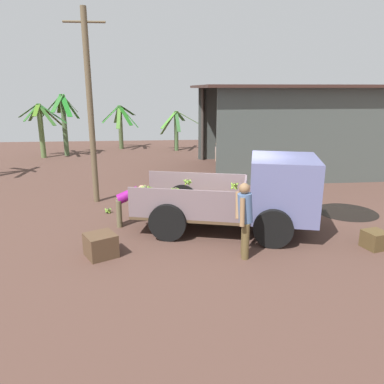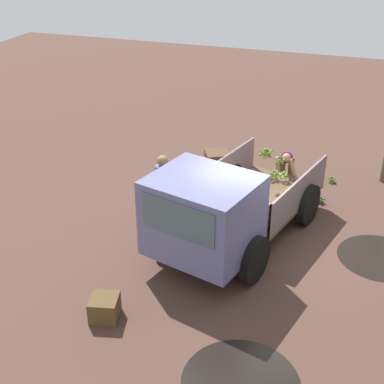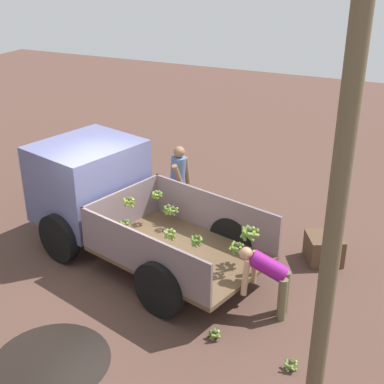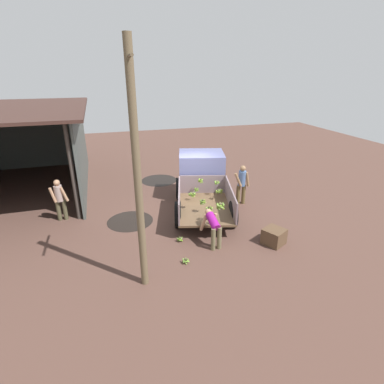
{
  "view_description": "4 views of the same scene",
  "coord_description": "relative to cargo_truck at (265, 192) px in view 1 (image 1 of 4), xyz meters",
  "views": [
    {
      "loc": [
        -2.05,
        -10.16,
        3.76
      ],
      "look_at": [
        -1.23,
        -1.06,
        1.22
      ],
      "focal_mm": 35.0,
      "sensor_mm": 36.0,
      "label": 1
    },
    {
      "loc": [
        9.66,
        1.73,
        6.51
      ],
      "look_at": [
        0.59,
        -1.39,
        1.41
      ],
      "focal_mm": 50.0,
      "sensor_mm": 36.0,
      "label": 2
    },
    {
      "loc": [
        -4.88,
        7.09,
        5.55
      ],
      "look_at": [
        -1.14,
        -0.93,
        1.48
      ],
      "focal_mm": 50.0,
      "sensor_mm": 36.0,
      "label": 3
    },
    {
      "loc": [
        -10.99,
        3.08,
        5.46
      ],
      "look_at": [
        -1.04,
        0.13,
        1.19
      ],
      "focal_mm": 28.0,
      "sensor_mm": 36.0,
      "label": 4
    }
  ],
  "objects": [
    {
      "name": "banana_palm_0",
      "position": [
        -8.08,
        12.75,
        0.77
      ],
      "size": [
        2.12,
        1.95,
        3.45
      ],
      "color": "#48603B",
      "rests_on": "ground"
    },
    {
      "name": "banana_palm_3",
      "position": [
        7.46,
        13.42,
        0.21
      ],
      "size": [
        2.08,
        2.38,
        2.5
      ],
      "color": "#5E7752",
      "rests_on": "ground"
    },
    {
      "name": "banana_palm_6",
      "position": [
        -1.66,
        13.98,
        0.21
      ],
      "size": [
        2.47,
        2.02,
        2.43
      ],
      "color": "#4E703F",
      "rests_on": "ground"
    },
    {
      "name": "person_worker_loading",
      "position": [
        -3.67,
        0.82,
        -0.39
      ],
      "size": [
        0.85,
        0.62,
        1.16
      ],
      "rotation": [
        0.0,
        0.0,
        0.09
      ],
      "color": "brown",
      "rests_on": "ground"
    },
    {
      "name": "cargo_truck",
      "position": [
        0.0,
        0.0,
        0.0
      ],
      "size": [
        5.09,
        3.12,
        2.05
      ],
      "rotation": [
        0.0,
        0.0,
        -0.26
      ],
      "color": "brown",
      "rests_on": "ground"
    },
    {
      "name": "person_bystander_near_shed",
      "position": [
        -0.3,
        5.8,
        -0.18
      ],
      "size": [
        0.34,
        0.65,
        1.67
      ],
      "rotation": [
        0.0,
        0.0,
        3.13
      ],
      "color": "#4B462F",
      "rests_on": "ground"
    },
    {
      "name": "banana_bunch_on_ground_1",
      "position": [
        -3.14,
        1.82,
        -1.01
      ],
      "size": [
        0.23,
        0.23,
        0.18
      ],
      "color": "brown",
      "rests_on": "ground"
    },
    {
      "name": "warehouse_shed",
      "position": [
        4.02,
        7.97,
        1.67
      ],
      "size": [
        9.03,
        6.85,
        3.9
      ],
      "rotation": [
        0.0,
        0.0,
        0.01
      ],
      "color": "#484F4B",
      "rests_on": "ground"
    },
    {
      "name": "banana_palm_2",
      "position": [
        -9.19,
        12.13,
        0.54
      ],
      "size": [
        2.63,
        2.48,
        2.97
      ],
      "color": "#5A723F",
      "rests_on": "ground"
    },
    {
      "name": "wooden_crate_0",
      "position": [
        -4.16,
        -1.18,
        -0.84
      ],
      "size": [
        0.87,
        0.87,
        0.54
      ],
      "primitive_type": "cube",
      "rotation": [
        0.0,
        0.0,
        3.64
      ],
      "color": "brown",
      "rests_on": "ground"
    },
    {
      "name": "utility_pole",
      "position": [
        -4.94,
        3.27,
        2.04
      ],
      "size": [
        1.28,
        0.19,
        6.16
      ],
      "color": "brown",
      "rests_on": "ground"
    },
    {
      "name": "ground",
      "position": [
        -0.73,
        0.85,
        -1.11
      ],
      "size": [
        36.0,
        36.0,
        0.0
      ],
      "primitive_type": "plane",
      "color": "#50362D"
    },
    {
      "name": "banana_bunch_on_ground_0",
      "position": [
        -4.4,
        1.96,
        -1.02
      ],
      "size": [
        0.22,
        0.22,
        0.17
      ],
      "color": "#453E2C",
      "rests_on": "ground"
    },
    {
      "name": "mud_patch_0",
      "position": [
        3.07,
        1.37,
        -1.11
      ],
      "size": [
        1.87,
        1.87,
        0.01
      ],
      "primitive_type": "cylinder",
      "color": "black",
      "rests_on": "ground"
    },
    {
      "name": "banana_palm_4",
      "position": [
        -5.14,
        14.94,
        0.41
      ],
      "size": [
        2.4,
        2.21,
        2.73
      ],
      "color": "#495934",
      "rests_on": "ground"
    },
    {
      "name": "person_foreground_visitor",
      "position": [
        -0.89,
        -1.5,
        -0.14
      ],
      "size": [
        0.41,
        0.73,
        1.75
      ],
      "rotation": [
        0.0,
        0.0,
        2.99
      ],
      "color": "brown",
      "rests_on": "ground"
    },
    {
      "name": "wooden_crate_1",
      "position": [
        2.4,
        -1.32,
        -0.89
      ],
      "size": [
        0.61,
        0.61,
        0.43
      ],
      "primitive_type": "cube",
      "rotation": [
        0.0,
        0.0,
        0.25
      ],
      "color": "brown",
      "rests_on": "ground"
    },
    {
      "name": "mud_patch_1",
      "position": [
        -1.16,
        3.3,
        -1.11
      ],
      "size": [
        1.76,
        1.76,
        0.01
      ],
      "primitive_type": "cylinder",
      "color": "black",
      "rests_on": "ground"
    }
  ]
}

